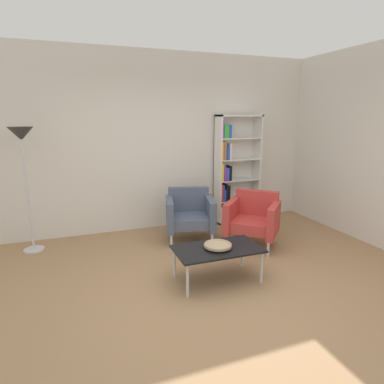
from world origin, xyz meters
name	(u,v)px	position (x,y,z in m)	size (l,w,h in m)	color
ground_plane	(212,295)	(0.00, 0.00, 0.00)	(8.32, 8.32, 0.00)	#9E7751
plaster_back_panel	(154,142)	(0.00, 2.46, 1.45)	(6.40, 0.12, 2.90)	silver
plaster_right_partition	(379,147)	(2.86, 0.60, 1.45)	(0.12, 5.20, 2.90)	silver
bookshelf_tall	(232,172)	(1.36, 2.25, 0.91)	(0.80, 0.30, 1.90)	silver
coffee_table_low	(218,251)	(0.19, 0.29, 0.37)	(1.00, 0.56, 0.40)	black
decorative_bowl	(218,245)	(0.19, 0.29, 0.43)	(0.32, 0.32, 0.05)	tan
armchair_spare_guest	(190,213)	(0.34, 1.65, 0.41)	(0.85, 0.81, 0.78)	#4C566B
armchair_near_window	(253,218)	(1.14, 1.12, 0.41)	(0.95, 0.95, 0.78)	#B73833
floor_lamp_torchiere	(23,149)	(-1.91, 1.99, 1.45)	(0.32, 0.32, 1.74)	silver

